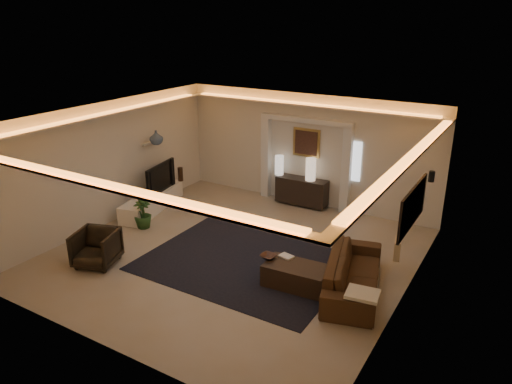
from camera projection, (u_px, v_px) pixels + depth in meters
The scene contains 33 objects.
floor at pixel (233, 254), 10.17m from camera, with size 7.00×7.00×0.00m, color #A89A8B.
ceiling at pixel (231, 118), 9.15m from camera, with size 7.00×7.00×0.00m, color white.
wall_back at pixel (307, 150), 12.48m from camera, with size 7.00×7.00×0.00m, color beige.
wall_front at pixel (96, 263), 6.84m from camera, with size 7.00×7.00×0.00m, color beige.
wall_left at pixel (108, 164), 11.34m from camera, with size 7.00×7.00×0.00m, color beige.
wall_right at pixel (408, 227), 7.98m from camera, with size 7.00×7.00×0.00m, color beige.
cove_soffit at pixel (231, 133), 9.25m from camera, with size 7.00×7.00×0.04m, color silver.
daylight_slit at pixel (356, 162), 11.85m from camera, with size 0.25×0.03×1.00m, color white.
area_rug at pixel (244, 263), 9.81m from camera, with size 4.00×3.00×0.01m, color black.
pilaster_left at pixel (266, 157), 13.07m from camera, with size 0.22×0.20×2.20m, color silver.
pilaster_right at pixel (346, 171), 11.97m from camera, with size 0.22×0.20×2.20m, color silver.
alcove_header at pixel (306, 120), 12.12m from camera, with size 2.52×0.20×0.12m, color silver.
painting_frame at pixel (306, 143), 12.38m from camera, with size 0.74×0.04×0.74m, color tan.
painting_canvas at pixel (306, 143), 12.36m from camera, with size 0.62×0.02×0.62m, color #4C2D1E.
art_panel_frame at pixel (413, 207), 8.15m from camera, with size 0.04×1.64×0.74m, color black.
art_panel_gold at pixel (411, 207), 8.16m from camera, with size 0.02×1.50×0.62m, color tan.
wall_sconce at pixel (432, 176), 9.73m from camera, with size 0.12×0.12×0.22m, color black.
wall_niche at pixel (150, 143), 12.37m from camera, with size 0.10×0.55×0.04m, color silver.
console at pixel (302, 191), 12.63m from camera, with size 1.36×0.43×0.68m, color #2D261F.
lamp_left at pixel (279, 162), 12.72m from camera, with size 0.23×0.23×0.52m, color beige.
lamp_right at pixel (311, 167), 12.28m from camera, with size 0.26×0.26×0.58m, color beige.
media_ledge at pixel (152, 201), 12.40m from camera, with size 0.58×2.33×0.44m, color white.
tv at pixel (156, 177), 12.37m from camera, with size 0.17×1.29×0.74m, color black.
figurine at pixel (180, 174), 13.20m from camera, with size 0.14×0.14×0.38m, color #332013.
ginger_jar at pixel (156, 137), 12.09m from camera, with size 0.34×0.34×0.35m, color #475964.
plant at pixel (143, 213), 11.31m from camera, with size 0.41×0.41×0.73m, color #24451A.
sofa at pixel (353, 273), 8.75m from camera, with size 0.90×2.31×0.67m, color black.
throw_blanket at pixel (363, 294), 7.72m from camera, with size 0.52×0.43×0.06m, color white.
throw_pillow at pixel (397, 248), 9.21m from camera, with size 0.11×0.38×0.38m, color tan.
coffee_table at pixel (296, 276), 8.92m from camera, with size 1.19×0.65×0.44m, color black.
bowl at pixel (268, 257), 9.10m from camera, with size 0.29×0.29×0.07m, color #40281F.
magazine at pixel (286, 257), 9.15m from camera, with size 0.26×0.19×0.03m, color #FCE7CC.
armchair at pixel (96, 248), 9.63m from camera, with size 0.78×0.81×0.73m, color black.
Camera 1 is at (5.06, -7.54, 4.78)m, focal length 33.81 mm.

